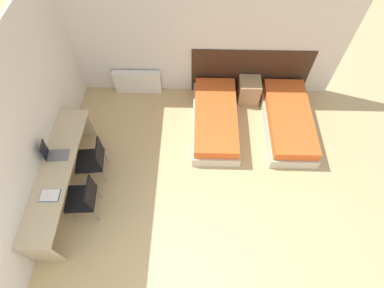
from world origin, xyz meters
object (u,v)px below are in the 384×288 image
chair_near_notebook (84,197)px  laptop (53,154)px  bed_near_window (215,119)px  bed_near_door (288,121)px  chair_near_laptop (93,159)px  nightstand (249,90)px

chair_near_notebook → laptop: laptop is taller
bed_near_window → chair_near_notebook: 2.89m
bed_near_door → chair_near_laptop: chair_near_laptop is taller
bed_near_window → nightstand: 1.07m
bed_near_door → chair_near_notebook: 4.11m
chair_near_notebook → bed_near_door: bearing=23.4°
nightstand → laptop: bearing=-149.6°
bed_near_door → nightstand: 1.07m
bed_near_door → laptop: 4.42m
bed_near_door → laptop: (-4.19, -1.26, 0.63)m
chair_near_laptop → chair_near_notebook: 0.72m
bed_near_door → chair_near_laptop: 3.84m
chair_near_notebook → laptop: bearing=127.7°
laptop → nightstand: bearing=24.7°
laptop → chair_near_laptop: bearing=5.5°
nightstand → chair_near_notebook: chair_near_notebook is taller
bed_near_window → chair_near_notebook: bearing=-139.4°
nightstand → chair_near_notebook: size_ratio=0.60×
bed_near_window → laptop: bearing=-155.1°
chair_near_laptop → laptop: laptop is taller
bed_near_window → chair_near_notebook: (-2.18, -1.87, 0.29)m
bed_near_window → bed_near_door: (1.47, 0.00, 0.00)m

